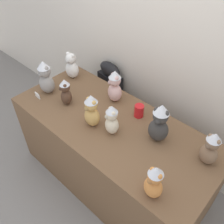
{
  "coord_description": "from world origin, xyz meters",
  "views": [
    {
      "loc": [
        0.97,
        -0.81,
        2.21
      ],
      "look_at": [
        0.0,
        0.25,
        0.92
      ],
      "focal_mm": 39.2,
      "sensor_mm": 36.0,
      "label": 1
    }
  ],
  "objects": [
    {
      "name": "teddy_bear_ash",
      "position": [
        -0.73,
        0.15,
        0.96
      ],
      "size": [
        0.17,
        0.15,
        0.33
      ],
      "rotation": [
        0.0,
        0.0,
        0.15
      ],
      "color": "gray",
      "rests_on": "display_table"
    },
    {
      "name": "teddy_bear_charcoal",
      "position": [
        0.37,
        0.36,
        0.96
      ],
      "size": [
        0.18,
        0.16,
        0.34
      ],
      "rotation": [
        0.0,
        0.0,
        0.21
      ],
      "color": "#383533",
      "rests_on": "display_table"
    },
    {
      "name": "teddy_bear_cream",
      "position": [
        0.07,
        0.17,
        0.93
      ],
      "size": [
        0.15,
        0.14,
        0.27
      ],
      "rotation": [
        0.0,
        0.0,
        -0.43
      ],
      "color": "beige",
      "rests_on": "display_table"
    },
    {
      "name": "instrument_case",
      "position": [
        -0.52,
        0.78,
        0.47
      ],
      "size": [
        0.29,
        0.15,
        0.92
      ],
      "rotation": [
        0.0,
        0.0,
        -0.11
      ],
      "color": "black",
      "rests_on": "ground_plane"
    },
    {
      "name": "teddy_bear_mocha",
      "position": [
        0.74,
        0.41,
        0.93
      ],
      "size": [
        0.15,
        0.14,
        0.28
      ],
      "rotation": [
        0.0,
        0.0,
        -0.28
      ],
      "color": "#7F6047",
      "rests_on": "display_table"
    },
    {
      "name": "name_card_front_left",
      "position": [
        -0.73,
        0.03,
        0.82
      ],
      "size": [
        0.07,
        0.01,
        0.05
      ],
      "primitive_type": "cube",
      "rotation": [
        0.0,
        0.0,
        -0.07
      ],
      "color": "white",
      "rests_on": "display_table"
    },
    {
      "name": "party_cup_red",
      "position": [
        0.11,
        0.47,
        0.85
      ],
      "size": [
        0.08,
        0.08,
        0.11
      ],
      "primitive_type": "cylinder",
      "color": "red",
      "rests_on": "display_table"
    },
    {
      "name": "teddy_bear_cocoa",
      "position": [
        -0.47,
        0.17,
        0.92
      ],
      "size": [
        0.15,
        0.14,
        0.25
      ],
      "rotation": [
        0.0,
        0.0,
        -0.55
      ],
      "color": "#4C3323",
      "rests_on": "display_table"
    },
    {
      "name": "teddy_bear_snow",
      "position": [
        -0.75,
        0.47,
        0.92
      ],
      "size": [
        0.15,
        0.13,
        0.27
      ],
      "rotation": [
        0.0,
        0.0,
        0.11
      ],
      "color": "white",
      "rests_on": "display_table"
    },
    {
      "name": "teddy_bear_honey",
      "position": [
        -0.11,
        0.13,
        0.94
      ],
      "size": [
        0.14,
        0.13,
        0.3
      ],
      "rotation": [
        0.0,
        0.0,
        -0.08
      ],
      "color": "tan",
      "rests_on": "display_table"
    },
    {
      "name": "display_table",
      "position": [
        0.0,
        0.25,
        0.4
      ],
      "size": [
        1.81,
        0.8,
        0.8
      ],
      "primitive_type": "cube",
      "color": "brown",
      "rests_on": "ground_plane"
    },
    {
      "name": "teddy_bear_blush",
      "position": [
        -0.19,
        0.49,
        0.95
      ],
      "size": [
        0.18,
        0.17,
        0.31
      ],
      "rotation": [
        0.0,
        0.0,
        -0.41
      ],
      "color": "beige",
      "rests_on": "display_table"
    },
    {
      "name": "teddy_bear_ginger",
      "position": [
        0.61,
        -0.05,
        0.93
      ],
      "size": [
        0.14,
        0.13,
        0.27
      ],
      "rotation": [
        0.0,
        0.0,
        -0.19
      ],
      "color": "#D17F3D",
      "rests_on": "display_table"
    },
    {
      "name": "wall_back",
      "position": [
        0.0,
        0.9,
        1.3
      ],
      "size": [
        7.0,
        0.08,
        2.6
      ],
      "primitive_type": "cube",
      "color": "silver",
      "rests_on": "ground_plane"
    },
    {
      "name": "ground_plane",
      "position": [
        0.0,
        0.0,
        0.0
      ],
      "size": [
        10.0,
        10.0,
        0.0
      ],
      "primitive_type": "plane",
      "color": "gray"
    }
  ]
}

